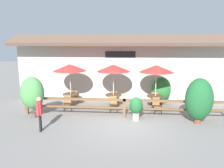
{
  "coord_description": "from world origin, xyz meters",
  "views": [
    {
      "loc": [
        0.29,
        -9.56,
        3.82
      ],
      "look_at": [
        -0.67,
        1.57,
        1.61
      ],
      "focal_mm": 35.0,
      "sensor_mm": 36.0,
      "label": 1
    }
  ],
  "objects_px": {
    "patio_umbrella_near": "(70,68)",
    "chair_middle_streetside": "(113,103)",
    "dining_table_middle": "(113,97)",
    "dining_table_far": "(155,98)",
    "potted_plant_entrance_palm": "(136,107)",
    "potted_plant_corner_fern": "(161,90)",
    "pedestrian": "(39,109)",
    "potted_plant_broad_leaf": "(199,100)",
    "patio_umbrella_middle": "(114,68)",
    "chair_middle_wallside": "(114,97)",
    "chair_far_streetside": "(157,105)",
    "patio_umbrella_far": "(156,69)",
    "chair_near_streetside": "(68,102)",
    "chair_far_wallside": "(155,98)",
    "dining_table_near": "(71,96)",
    "potted_plant_tall_tropical": "(32,93)",
    "chair_near_wallside": "(75,96)"
  },
  "relations": [
    {
      "from": "chair_near_wallside",
      "to": "chair_middle_wallside",
      "type": "relative_size",
      "value": 1.0
    },
    {
      "from": "dining_table_far",
      "to": "potted_plant_broad_leaf",
      "type": "relative_size",
      "value": 0.43
    },
    {
      "from": "potted_plant_broad_leaf",
      "to": "potted_plant_corner_fern",
      "type": "relative_size",
      "value": 1.29
    },
    {
      "from": "patio_umbrella_middle",
      "to": "chair_far_streetside",
      "type": "relative_size",
      "value": 3.03
    },
    {
      "from": "chair_near_streetside",
      "to": "chair_far_wallside",
      "type": "distance_m",
      "value": 5.13
    },
    {
      "from": "chair_middle_streetside",
      "to": "potted_plant_entrance_palm",
      "type": "bearing_deg",
      "value": -53.08
    },
    {
      "from": "chair_near_streetside",
      "to": "chair_far_wallside",
      "type": "relative_size",
      "value": 1.0
    },
    {
      "from": "chair_middle_streetside",
      "to": "dining_table_far",
      "type": "xyz_separation_m",
      "value": [
        2.33,
        0.61,
        0.15
      ]
    },
    {
      "from": "patio_umbrella_near",
      "to": "chair_near_streetside",
      "type": "xyz_separation_m",
      "value": [
        -0.0,
        -0.7,
        -1.84
      ]
    },
    {
      "from": "chair_far_streetside",
      "to": "pedestrian",
      "type": "bearing_deg",
      "value": -165.31
    },
    {
      "from": "patio_umbrella_far",
      "to": "potted_plant_tall_tropical",
      "type": "height_order",
      "value": "patio_umbrella_far"
    },
    {
      "from": "patio_umbrella_far",
      "to": "chair_far_streetside",
      "type": "bearing_deg",
      "value": -89.5
    },
    {
      "from": "chair_middle_streetside",
      "to": "chair_middle_wallside",
      "type": "xyz_separation_m",
      "value": [
        -0.04,
        1.4,
        0.0
      ]
    },
    {
      "from": "chair_far_streetside",
      "to": "potted_plant_corner_fern",
      "type": "distance_m",
      "value": 1.85
    },
    {
      "from": "chair_near_wallside",
      "to": "potted_plant_broad_leaf",
      "type": "distance_m",
      "value": 7.18
    },
    {
      "from": "dining_table_near",
      "to": "chair_far_streetside",
      "type": "bearing_deg",
      "value": -9.22
    },
    {
      "from": "chair_far_streetside",
      "to": "chair_middle_streetside",
      "type": "bearing_deg",
      "value": 163.53
    },
    {
      "from": "potted_plant_tall_tropical",
      "to": "pedestrian",
      "type": "height_order",
      "value": "potted_plant_tall_tropical"
    },
    {
      "from": "patio_umbrella_middle",
      "to": "chair_middle_streetside",
      "type": "xyz_separation_m",
      "value": [
        0.05,
        -0.7,
        -1.84
      ]
    },
    {
      "from": "dining_table_near",
      "to": "potted_plant_entrance_palm",
      "type": "relative_size",
      "value": 0.81
    },
    {
      "from": "chair_near_streetside",
      "to": "potted_plant_broad_leaf",
      "type": "bearing_deg",
      "value": -26.55
    },
    {
      "from": "chair_middle_wallside",
      "to": "chair_far_streetside",
      "type": "height_order",
      "value": "same"
    },
    {
      "from": "patio_umbrella_far",
      "to": "pedestrian",
      "type": "height_order",
      "value": "patio_umbrella_far"
    },
    {
      "from": "patio_umbrella_middle",
      "to": "potted_plant_entrance_palm",
      "type": "height_order",
      "value": "patio_umbrella_middle"
    },
    {
      "from": "chair_near_wallside",
      "to": "potted_plant_entrance_palm",
      "type": "relative_size",
      "value": 0.73
    },
    {
      "from": "chair_far_wallside",
      "to": "potted_plant_tall_tropical",
      "type": "xyz_separation_m",
      "value": [
        -6.33,
        -2.64,
        0.8
      ]
    },
    {
      "from": "dining_table_far",
      "to": "chair_near_streetside",
      "type": "bearing_deg",
      "value": -172.78
    },
    {
      "from": "chair_far_wallside",
      "to": "chair_middle_wallside",
      "type": "bearing_deg",
      "value": 7.08
    },
    {
      "from": "dining_table_near",
      "to": "potted_plant_tall_tropical",
      "type": "xyz_separation_m",
      "value": [
        -1.39,
        -1.99,
        0.64
      ]
    },
    {
      "from": "dining_table_middle",
      "to": "dining_table_far",
      "type": "bearing_deg",
      "value": -2.16
    },
    {
      "from": "dining_table_far",
      "to": "potted_plant_entrance_palm",
      "type": "bearing_deg",
      "value": -121.08
    },
    {
      "from": "chair_far_streetside",
      "to": "patio_umbrella_far",
      "type": "bearing_deg",
      "value": 76.63
    },
    {
      "from": "dining_table_middle",
      "to": "potted_plant_entrance_palm",
      "type": "xyz_separation_m",
      "value": [
        1.26,
        -1.95,
        0.04
      ]
    },
    {
      "from": "dining_table_near",
      "to": "potted_plant_entrance_palm",
      "type": "xyz_separation_m",
      "value": [
        3.77,
        -1.93,
        0.04
      ]
    },
    {
      "from": "chair_far_streetside",
      "to": "patio_umbrella_near",
      "type": "bearing_deg",
      "value": 156.92
    },
    {
      "from": "dining_table_middle",
      "to": "potted_plant_tall_tropical",
      "type": "relative_size",
      "value": 0.44
    },
    {
      "from": "patio_umbrella_near",
      "to": "dining_table_middle",
      "type": "distance_m",
      "value": 3.03
    },
    {
      "from": "patio_umbrella_near",
      "to": "chair_middle_streetside",
      "type": "distance_m",
      "value": 3.23
    },
    {
      "from": "patio_umbrella_middle",
      "to": "chair_middle_wallside",
      "type": "distance_m",
      "value": 1.97
    },
    {
      "from": "dining_table_middle",
      "to": "chair_middle_streetside",
      "type": "bearing_deg",
      "value": -86.03
    },
    {
      "from": "patio_umbrella_far",
      "to": "patio_umbrella_middle",
      "type": "bearing_deg",
      "value": 177.84
    },
    {
      "from": "potted_plant_broad_leaf",
      "to": "potted_plant_entrance_palm",
      "type": "distance_m",
      "value": 2.94
    },
    {
      "from": "chair_far_streetside",
      "to": "chair_middle_wallside",
      "type": "bearing_deg",
      "value": 133.71
    },
    {
      "from": "dining_table_far",
      "to": "potted_plant_tall_tropical",
      "type": "distance_m",
      "value": 6.6
    },
    {
      "from": "potted_plant_corner_fern",
      "to": "pedestrian",
      "type": "xyz_separation_m",
      "value": [
        -5.68,
        -4.58,
        0.07
      ]
    },
    {
      "from": "chair_middle_wallside",
      "to": "potted_plant_tall_tropical",
      "type": "height_order",
      "value": "potted_plant_tall_tropical"
    },
    {
      "from": "patio_umbrella_far",
      "to": "chair_far_wallside",
      "type": "xyz_separation_m",
      "value": [
        0.06,
        0.72,
        -1.84
      ]
    },
    {
      "from": "dining_table_middle",
      "to": "patio_umbrella_far",
      "type": "relative_size",
      "value": 0.37
    },
    {
      "from": "dining_table_middle",
      "to": "dining_table_near",
      "type": "bearing_deg",
      "value": -179.7
    },
    {
      "from": "chair_far_wallside",
      "to": "chair_middle_streetside",
      "type": "bearing_deg",
      "value": 37.99
    }
  ]
}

